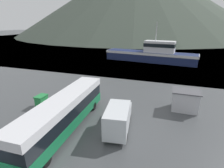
# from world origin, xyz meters

# --- Properties ---
(water_surface) EXTENTS (240.00, 240.00, 0.00)m
(water_surface) POSITION_xyz_m (0.00, 144.69, 0.00)
(water_surface) COLOR #475B6B
(water_surface) RESTS_ON ground
(tour_bus) EXTENTS (2.95, 13.10, 3.34)m
(tour_bus) POSITION_xyz_m (0.80, 7.51, 1.88)
(tour_bus) COLOR #146B3D
(tour_bus) RESTS_ON ground
(delivery_van) EXTENTS (2.83, 5.87, 2.58)m
(delivery_van) POSITION_xyz_m (5.65, 9.01, 1.35)
(delivery_van) COLOR silver
(delivery_van) RESTS_ON ground
(fishing_boat) EXTENTS (24.02, 7.26, 10.01)m
(fishing_boat) POSITION_xyz_m (4.94, 41.97, 2.02)
(fishing_boat) COLOR #19234C
(fishing_boat) RESTS_ON water_surface
(storage_bin) EXTENTS (1.05, 1.48, 1.47)m
(storage_bin) POSITION_xyz_m (-4.70, 10.74, 0.75)
(storage_bin) COLOR green
(storage_bin) RESTS_ON ground
(dock_kiosk) EXTENTS (3.12, 2.39, 2.45)m
(dock_kiosk) POSITION_xyz_m (11.89, 15.48, 1.24)
(dock_kiosk) COLOR #B2B2B7
(dock_kiosk) RESTS_ON ground
(small_boat) EXTENTS (6.91, 2.45, 1.05)m
(small_boat) POSITION_xyz_m (12.07, 47.14, 0.53)
(small_boat) COLOR #19234C
(small_boat) RESTS_ON water_surface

